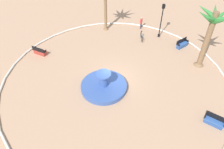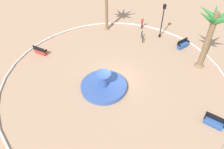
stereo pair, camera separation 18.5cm
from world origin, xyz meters
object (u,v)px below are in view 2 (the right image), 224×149
Objects in this scene: fountain at (104,86)px; bench_north at (214,123)px; lamppost at (163,18)px; bicycle_red_frame at (142,37)px; person_cyclist_helmet at (142,22)px; palm_tree_near_fountain at (212,29)px; bench_east at (40,51)px; bench_west at (183,45)px.

fountain reaches higher than bench_north.
lamppost is 2.54× the size of bicycle_red_frame.
fountain is at bearing 68.18° from person_cyclist_helmet.
fountain is at bearing 19.79° from palm_tree_near_fountain.
bench_east is (7.39, -5.26, 0.06)m from fountain.
lamppost reaches higher than fountain.
bench_east is 13.16m from person_cyclist_helmet.
fountain is 2.52× the size of bicycle_red_frame.
fountain is at bearing -23.73° from bench_north.
bicycle_red_frame is (-4.29, -8.41, 0.10)m from fountain.
bench_north is at bearing 150.66° from bench_east.
bicycle_red_frame is 2.68m from person_cyclist_helmet.
bench_north is (0.92, 7.55, -4.10)m from palm_tree_near_fountain.
bench_north is 13.47m from lamppost.
bench_north is 0.37× the size of lamppost.
bench_north is 15.71m from person_cyclist_helmet.
person_cyclist_helmet is at bearing -111.82° from fountain.
bench_east is at bearing 15.07° from bicycle_red_frame.
palm_tree_near_fountain reaches higher than bench_west.
lamppost is (-6.51, -9.07, 2.27)m from fountain.
bench_west is at bearing -174.38° from bench_east.
bicycle_red_frame is 1.08× the size of person_cyclist_helmet.
person_cyclist_helmet is at bearing -53.43° from palm_tree_near_fountain.
palm_tree_near_fountain is 5.36m from bench_west.
bench_east is at bearing -5.54° from palm_tree_near_fountain.
fountain reaches higher than person_cyclist_helmet.
bicycle_red_frame is at bearing 16.66° from lamppost.
person_cyclist_helmet is at bearing -43.19° from lamppost.
person_cyclist_helmet is at bearing -92.82° from bicycle_red_frame.
fountain is 2.71× the size of person_cyclist_helmet.
fountain is 11.22m from bench_west.
bench_east is 1.04× the size of bench_west.
lamppost reaches higher than bicycle_red_frame.
bench_north is 0.94× the size of bicycle_red_frame.
lamppost is at bearing -163.34° from bicycle_red_frame.
lamppost is at bearing -79.05° from bench_north.
bench_north is at bearing 107.10° from person_cyclist_helmet.
fountain is at bearing 62.97° from bicycle_red_frame.
bench_north is at bearing 156.27° from fountain.
palm_tree_near_fountain is at bearing 174.46° from bench_east.
person_cyclist_helmet is at bearing -72.90° from bench_north.
bench_north is at bearing 83.08° from palm_tree_near_fountain.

